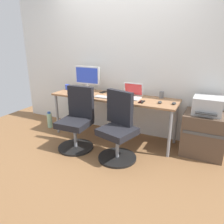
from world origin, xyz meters
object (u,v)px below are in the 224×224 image
Objects in this scene: side_cabinet at (203,134)px; desktop_monitor at (87,77)px; printer at (207,106)px; water_bottle_on_floor at (50,120)px; coffee_mug at (67,87)px; office_chair_left at (77,121)px; office_chair_right at (118,129)px; open_laptop at (132,94)px.

desktop_monitor is at bearing 178.00° from side_cabinet.
water_bottle_on_floor is (-2.68, -0.21, -0.59)m from printer.
printer is 4.35× the size of coffee_mug.
office_chair_left is 0.94m from coffee_mug.
water_bottle_on_floor is 1.12m from desktop_monitor.
office_chair_left is 1.96× the size of desktop_monitor.
printer is at bearing 4.47° from water_bottle_on_floor.
office_chair_right reaches higher than printer.
side_cabinet is 1.20m from open_laptop.
coffee_mug is at bearing 154.48° from office_chair_right.
open_laptop is 3.37× the size of coffee_mug.
office_chair_right is 0.69m from open_laptop.
open_laptop reaches higher than coffee_mug.
open_laptop is (0.65, 0.58, 0.36)m from office_chair_left.
desktop_monitor reaches higher than printer.
office_chair_left is 1.05m from water_bottle_on_floor.
desktop_monitor is at bearing 142.77° from office_chair_right.
printer is at bearing 30.42° from office_chair_right.
side_cabinet is at bearing 90.00° from printer.
side_cabinet is 2.09m from desktop_monitor.
desktop_monitor is (-1.98, 0.07, 0.67)m from side_cabinet.
open_laptop reaches higher than printer.
office_chair_right is at bearing -14.45° from water_bottle_on_floor.
coffee_mug is (-0.39, -0.07, -0.20)m from desktop_monitor.
desktop_monitor is (-0.92, 0.70, 0.55)m from office_chair_right.
open_laptop is 1.27m from coffee_mug.
water_bottle_on_floor is (-2.68, -0.21, -0.16)m from side_cabinet.
printer is 2.00m from desktop_monitor.
office_chair_left is 0.94m from open_laptop.
water_bottle_on_floor is 3.37× the size of coffee_mug.
open_laptop reaches higher than office_chair_left.
open_laptop is (-0.04, 0.59, 0.36)m from office_chair_right.
office_chair_right is at bearing -37.23° from desktop_monitor.
open_laptop reaches higher than water_bottle_on_floor.
office_chair_right reaches higher than side_cabinet.
coffee_mug is (-1.26, 0.04, -0.01)m from open_laptop.
office_chair_left and office_chair_right have the same top height.
printer is 2.37m from coffee_mug.
office_chair_right is 10.22× the size of coffee_mug.
desktop_monitor reaches higher than side_cabinet.
printer is at bearing -90.00° from side_cabinet.
office_chair_right is 1.53× the size of side_cabinet.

